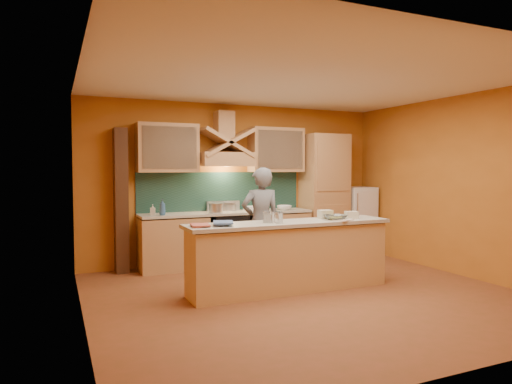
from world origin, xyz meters
name	(u,v)px	position (x,y,z in m)	size (l,w,h in m)	color
floor	(307,295)	(0.00, 0.00, 0.00)	(5.50, 5.00, 0.01)	brown
ceiling	(308,80)	(0.00, 0.00, 2.80)	(5.50, 5.00, 0.01)	white
wall_back	(237,183)	(0.00, 2.50, 1.40)	(5.50, 0.02, 2.80)	#BC6D24
wall_front	(466,202)	(0.00, -2.50, 1.40)	(5.50, 0.02, 2.80)	#BC6D24
wall_left	(82,194)	(-2.75, 0.00, 1.40)	(0.02, 5.00, 2.80)	#BC6D24
wall_right	(462,186)	(2.75, 0.00, 1.40)	(0.02, 5.00, 2.80)	#BC6D24
base_cabinet_left	(173,244)	(-1.25, 2.20, 0.43)	(1.10, 0.60, 0.86)	tan
base_cabinet_right	(277,237)	(0.65, 2.20, 0.43)	(1.10, 0.60, 0.86)	tan
counter_top	(227,213)	(-0.30, 2.20, 0.90)	(3.00, 0.62, 0.04)	#BFB6A2
stove	(227,239)	(-0.30, 2.20, 0.45)	(0.60, 0.58, 0.90)	black
backsplash	(222,192)	(-0.30, 2.48, 1.25)	(3.00, 0.03, 0.70)	#18352F
range_hood	(226,159)	(-0.30, 2.25, 1.82)	(0.92, 0.50, 0.24)	tan
hood_chimney	(224,126)	(-0.30, 2.35, 2.40)	(0.30, 0.30, 0.50)	tan
upper_cabinet_left	(167,148)	(-1.30, 2.33, 2.00)	(1.00, 0.35, 0.80)	tan
upper_cabinet_right	(276,150)	(0.70, 2.33, 2.00)	(1.00, 0.35, 0.80)	tan
pantry_column	(324,196)	(1.65, 2.20, 1.15)	(0.80, 0.60, 2.30)	tan
fridge	(356,220)	(2.40, 2.20, 0.65)	(0.58, 0.60, 1.30)	white
trim_column_left	(121,201)	(-2.05, 2.35, 1.15)	(0.20, 0.30, 2.30)	#472816
island_body	(290,258)	(-0.10, 0.30, 0.44)	(2.80, 0.55, 0.88)	#E0B172
island_top	(290,223)	(-0.10, 0.30, 0.92)	(2.90, 0.62, 0.05)	#BFB6A2
person	(261,222)	(-0.14, 1.17, 0.84)	(0.61, 0.40, 1.68)	slate
pot_large	(216,209)	(-0.55, 2.07, 0.99)	(0.23, 0.23, 0.17)	silver
pot_small	(230,208)	(-0.19, 2.36, 0.97)	(0.22, 0.22, 0.14)	#B6B5BD
soap_bottle_a	(153,210)	(-1.58, 2.19, 1.00)	(0.08, 0.08, 0.17)	beige
soap_bottle_b	(162,207)	(-1.45, 2.05, 1.05)	(0.10, 0.10, 0.26)	#2F5482
bowl_back	(284,208)	(0.75, 2.09, 0.96)	(0.26, 0.26, 0.08)	white
dish_rack	(252,209)	(0.13, 2.11, 0.96)	(0.25, 0.19, 0.09)	white
book_lower	(191,226)	(-1.48, 0.30, 0.96)	(0.23, 0.31, 0.03)	#BE5344
book_upper	(213,223)	(-1.19, 0.31, 0.98)	(0.25, 0.34, 0.03)	#446095
jar_large	(268,217)	(-0.44, 0.28, 1.02)	(0.12, 0.12, 0.16)	silver
jar_small	(278,217)	(-0.32, 0.21, 1.02)	(0.11, 0.11, 0.15)	silver
kitchen_scale	(271,217)	(-0.33, 0.40, 1.00)	(0.13, 0.13, 0.11)	white
mixing_bowl	(336,217)	(0.58, 0.21, 0.98)	(0.30, 0.30, 0.07)	silver
cloth	(343,220)	(0.63, 0.10, 0.95)	(0.26, 0.20, 0.02)	beige
grocery_bag_a	(325,214)	(0.54, 0.42, 1.01)	(0.19, 0.15, 0.12)	beige
grocery_bag_b	(351,215)	(0.89, 0.27, 1.00)	(0.17, 0.13, 0.10)	beige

